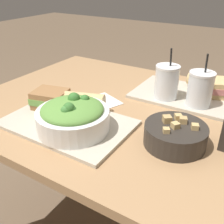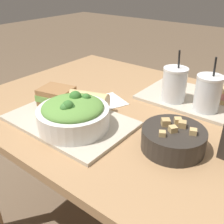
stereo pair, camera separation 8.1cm
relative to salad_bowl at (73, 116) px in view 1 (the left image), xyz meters
The scene contains 12 objects.
dining_table 0.30m from the salad_bowl, 71.61° to the left, with size 1.24×0.88×0.72m.
tray_near 0.08m from the salad_bowl, 151.96° to the left, with size 0.42×0.27×0.01m.
tray_far 0.50m from the salad_bowl, 63.70° to the left, with size 0.42×0.27×0.01m.
salad_bowl is the anchor object (origin of this frame).
soup_bowl 0.31m from the salad_bowl, 19.53° to the left, with size 0.18×0.18×0.08m.
sandwich_near 0.19m from the salad_bowl, 155.01° to the left, with size 0.14×0.13×0.06m.
baguette_near 0.13m from the salad_bowl, 110.99° to the left, with size 0.16×0.11×0.06m.
sandwich_far 0.62m from the salad_bowl, 56.15° to the left, with size 0.14×0.14×0.06m.
baguette_far 0.60m from the salad_bowl, 65.33° to the left, with size 0.12×0.09×0.06m.
drink_cup_dark 0.41m from the salad_bowl, 67.28° to the left, with size 0.09×0.09×0.20m.
drink_cup_red 0.47m from the salad_bowl, 52.80° to the left, with size 0.09×0.09×0.20m.
napkin_folded 0.25m from the salad_bowl, 99.92° to the left, with size 0.15×0.13×0.00m.
Camera 1 is at (0.39, -0.78, 1.17)m, focal length 42.00 mm.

